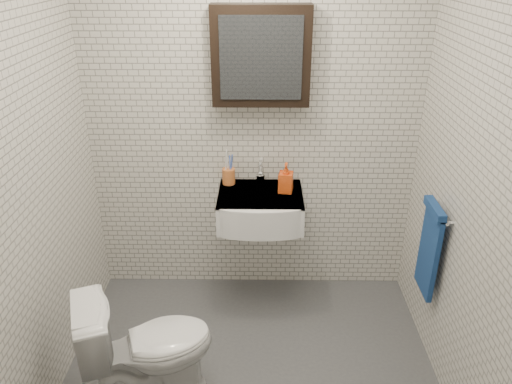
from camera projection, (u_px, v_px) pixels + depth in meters
ground at (251, 381)px, 2.92m from camera, size 2.20×2.00×0.01m
room_shell at (249, 147)px, 2.28m from camera, size 2.22×2.02×2.51m
washbasin at (260, 209)px, 3.25m from camera, size 0.55×0.50×0.20m
faucet at (260, 174)px, 3.36m from camera, size 0.06×0.20×0.15m
mirror_cabinet at (261, 56)px, 3.01m from camera, size 0.60×0.15×0.60m
towel_rail at (430, 245)px, 2.91m from camera, size 0.09×0.30×0.58m
toothbrush_cup at (229, 175)px, 3.36m from camera, size 0.11×0.11×0.24m
soap_bottle at (286, 178)px, 3.23m from camera, size 0.10×0.10×0.20m
toilet at (148, 347)px, 2.68m from camera, size 0.79×0.61×0.71m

